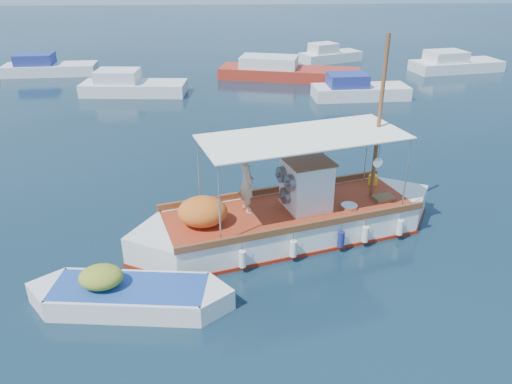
{
  "coord_description": "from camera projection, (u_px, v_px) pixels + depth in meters",
  "views": [
    {
      "loc": [
        -2.27,
        -14.21,
        8.62
      ],
      "look_at": [
        -1.48,
        0.0,
        1.71
      ],
      "focal_mm": 35.0,
      "sensor_mm": 36.0,
      "label": 1
    }
  ],
  "objects": [
    {
      "name": "bg_boat_nw",
      "position": [
        131.0,
        87.0,
        33.0
      ],
      "size": [
        6.94,
        2.91,
        1.8
      ],
      "rotation": [
        0.0,
        0.0,
        -0.08
      ],
      "color": "silver",
      "rests_on": "ground"
    },
    {
      "name": "ground",
      "position": [
        300.0,
        237.0,
        16.64
      ],
      "size": [
        160.0,
        160.0,
        0.0
      ],
      "primitive_type": "plane",
      "color": "black",
      "rests_on": "ground"
    },
    {
      "name": "fishing_caique",
      "position": [
        288.0,
        220.0,
        16.48
      ],
      "size": [
        10.4,
        5.11,
        6.62
      ],
      "rotation": [
        0.0,
        0.0,
        0.29
      ],
      "color": "white",
      "rests_on": "ground"
    },
    {
      "name": "bg_boat_far_w",
      "position": [
        47.0,
        68.0,
        38.23
      ],
      "size": [
        6.95,
        2.71,
        1.8
      ],
      "rotation": [
        0.0,
        0.0,
        0.06
      ],
      "color": "silver",
      "rests_on": "ground"
    },
    {
      "name": "dinghy",
      "position": [
        128.0,
        297.0,
        13.3
      ],
      "size": [
        5.61,
        2.02,
        1.38
      ],
      "rotation": [
        0.0,
        0.0,
        -0.11
      ],
      "color": "white",
      "rests_on": "ground"
    },
    {
      "name": "bg_boat_n",
      "position": [
        285.0,
        72.0,
        37.01
      ],
      "size": [
        10.67,
        5.23,
        1.8
      ],
      "rotation": [
        0.0,
        0.0,
        -0.25
      ],
      "color": "#A72A1B",
      "rests_on": "ground"
    },
    {
      "name": "bg_boat_ne",
      "position": [
        358.0,
        91.0,
        32.09
      ],
      "size": [
        6.18,
        2.5,
        1.8
      ],
      "rotation": [
        0.0,
        0.0,
        0.05
      ],
      "color": "silver",
      "rests_on": "ground"
    },
    {
      "name": "bg_boat_e",
      "position": [
        454.0,
        65.0,
        39.36
      ],
      "size": [
        7.41,
        3.87,
        1.8
      ],
      "rotation": [
        0.0,
        0.0,
        0.19
      ],
      "color": "silver",
      "rests_on": "ground"
    },
    {
      "name": "bg_boat_far_n",
      "position": [
        329.0,
        56.0,
        42.67
      ],
      "size": [
        5.65,
        3.98,
        1.8
      ],
      "rotation": [
        0.0,
        0.0,
        0.42
      ],
      "color": "silver",
      "rests_on": "ground"
    }
  ]
}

